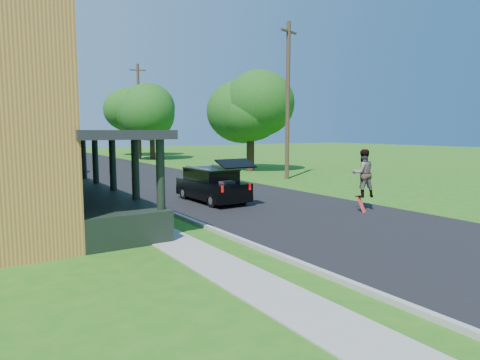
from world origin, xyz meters
TOP-DOWN VIEW (x-y plane):
  - ground at (0.00, 0.00)m, footprint 140.00×140.00m
  - street at (0.00, 20.00)m, footprint 8.00×120.00m
  - curb at (-4.05, 20.00)m, footprint 0.15×120.00m
  - sidewalk at (-5.60, 20.00)m, footprint 1.30×120.00m
  - front_walk at (-9.50, 6.00)m, footprint 6.50×1.20m
  - black_suv at (-1.40, 6.34)m, footprint 1.67×4.25m
  - skateboarder at (2.45, 1.35)m, footprint 1.09×0.97m
  - skateboard at (2.24, 1.17)m, footprint 0.26×0.46m
  - tree_right_near at (8.04, 17.40)m, footprint 7.26×6.95m
  - tree_right_mid at (6.60, 34.09)m, footprint 7.29×7.10m
  - tree_right_far at (7.95, 42.15)m, footprint 7.61×7.74m
  - utility_pole_near at (7.00, 11.57)m, footprint 1.60×0.59m
  - utility_pole_far at (5.62, 35.13)m, footprint 1.71×0.56m

SIDE VIEW (x-z plane):
  - ground at x=0.00m, z-range 0.00..0.00m
  - street at x=0.00m, z-range -0.01..0.01m
  - curb at x=-4.05m, z-range -0.06..0.06m
  - sidewalk at x=-5.60m, z-range -0.01..0.01m
  - front_walk at x=-9.50m, z-range -0.01..0.01m
  - skateboard at x=2.24m, z-range -0.10..0.57m
  - black_suv at x=-1.40m, z-range -0.23..1.74m
  - skateboarder at x=2.45m, z-range 0.54..2.40m
  - utility_pole_near at x=7.00m, z-range 0.15..9.98m
  - tree_right_near at x=8.04m, z-range 1.04..9.16m
  - utility_pole_far at x=5.62m, z-range 0.16..10.29m
  - tree_right_mid at x=6.60m, z-range 1.20..9.68m
  - tree_right_far at x=7.95m, z-range 1.27..10.89m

